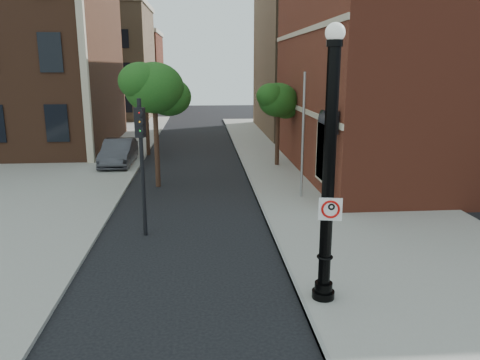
{
  "coord_description": "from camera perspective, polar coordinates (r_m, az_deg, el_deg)",
  "views": [
    {
      "loc": [
        -0.36,
        -11.2,
        5.76
      ],
      "look_at": [
        0.73,
        2.0,
        2.52
      ],
      "focal_mm": 35.0,
      "sensor_mm": 36.0,
      "label": 1
    }
  ],
  "objects": [
    {
      "name": "parked_car",
      "position": [
        28.59,
        -14.56,
        3.26
      ],
      "size": [
        1.68,
        4.76,
        1.56
      ],
      "primitive_type": "imported",
      "rotation": [
        0.0,
        0.0,
        -0.01
      ],
      "color": "#333238",
      "rests_on": "ground"
    },
    {
      "name": "traffic_signal_left",
      "position": [
        16.0,
        -11.96,
        4.18
      ],
      "size": [
        0.36,
        0.41,
        4.73
      ],
      "rotation": [
        0.0,
        0.0,
        -0.26
      ],
      "color": "black",
      "rests_on": "ground"
    },
    {
      "name": "utility_pole",
      "position": [
        20.43,
        7.68,
        5.18
      ],
      "size": [
        0.11,
        0.11,
        5.53
      ],
      "primitive_type": "cylinder",
      "color": "#999999",
      "rests_on": "ground"
    },
    {
      "name": "street_tree_a",
      "position": [
        22.68,
        -10.3,
        10.84
      ],
      "size": [
        3.3,
        2.98,
        5.95
      ],
      "color": "black",
      "rests_on": "ground"
    },
    {
      "name": "street_tree_b",
      "position": [
        31.32,
        -11.36,
        10.64
      ],
      "size": [
        2.96,
        2.68,
        5.34
      ],
      "color": "black",
      "rests_on": "ground"
    },
    {
      "name": "curb_edge",
      "position": [
        22.08,
        1.7,
        -1.2
      ],
      "size": [
        0.1,
        60.0,
        0.14
      ],
      "primitive_type": "cube",
      "color": "gray",
      "rests_on": "ground"
    },
    {
      "name": "street_tree_c",
      "position": [
        27.14,
        4.71,
        9.57
      ],
      "size": [
        2.69,
        2.43,
        4.84
      ],
      "color": "black",
      "rests_on": "ground"
    },
    {
      "name": "ground",
      "position": [
        12.6,
        -2.63,
        -13.48
      ],
      "size": [
        120.0,
        120.0,
        0.0
      ],
      "primitive_type": "plane",
      "color": "black",
      "rests_on": "ground"
    },
    {
      "name": "traffic_signal_right",
      "position": [
        18.73,
        11.36,
        4.73
      ],
      "size": [
        0.31,
        0.37,
        4.33
      ],
      "rotation": [
        0.0,
        0.0,
        0.2
      ],
      "color": "black",
      "rests_on": "ground"
    },
    {
      "name": "bg_building_tan_b",
      "position": [
        44.35,
        17.51,
        14.72
      ],
      "size": [
        22.0,
        14.0,
        14.0
      ],
      "primitive_type": "cube",
      "color": "#806446",
      "rests_on": "ground"
    },
    {
      "name": "bg_building_red",
      "position": [
        70.18,
        -14.64,
        12.68
      ],
      "size": [
        12.0,
        12.0,
        10.0
      ],
      "primitive_type": "cube",
      "color": "maroon",
      "rests_on": "ground"
    },
    {
      "name": "bg_building_tan_a",
      "position": [
        56.42,
        -17.12,
        13.39
      ],
      "size": [
        12.0,
        12.0,
        12.0
      ],
      "primitive_type": "cube",
      "color": "#806446",
      "rests_on": "ground"
    },
    {
      "name": "no_parking_sign",
      "position": [
        11.2,
        10.96,
        -3.49
      ],
      "size": [
        0.55,
        0.14,
        0.55
      ],
      "rotation": [
        0.0,
        0.0,
        -0.18
      ],
      "color": "white",
      "rests_on": "ground"
    },
    {
      "name": "lamppost",
      "position": [
        11.19,
        10.71,
        -0.31
      ],
      "size": [
        0.57,
        0.57,
        6.69
      ],
      "color": "black",
      "rests_on": "ground"
    },
    {
      "name": "sidewalk_left",
      "position": [
        30.98,
        -20.85,
        2.22
      ],
      "size": [
        10.0,
        50.0,
        0.12
      ],
      "primitive_type": "cube",
      "color": "gray",
      "rests_on": "ground"
    },
    {
      "name": "sidewalk_right",
      "position": [
        22.86,
        11.59,
        -0.99
      ],
      "size": [
        8.0,
        60.0,
        0.12
      ],
      "primitive_type": "cube",
      "color": "gray",
      "rests_on": "ground"
    }
  ]
}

